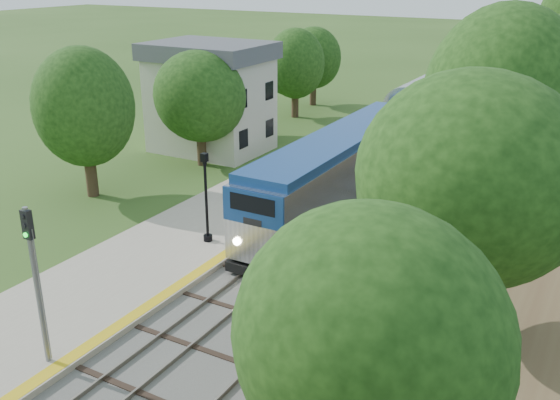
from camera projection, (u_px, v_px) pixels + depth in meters
The scene contains 10 objects.
trackbed at pixel (507, 100), 64.61m from camera, with size 9.50×170.00×0.28m.
platform at pixel (195, 235), 32.08m from camera, with size 6.40×68.00×0.38m, color #A19482.
yellow_stripe at pixel (241, 243), 30.70m from camera, with size 0.55×68.00×0.01m, color gold.
station_building at pixel (210, 96), 46.15m from camera, with size 8.60×6.60×8.00m.
signal_gantry at pixel (508, 60), 58.63m from camera, with size 8.40×0.38×6.20m.
trees_behind_platform at pixel (158, 121), 37.09m from camera, with size 7.82×53.32×7.21m.
train at pixel (496, 73), 67.32m from camera, with size 3.05×101.59×4.49m.
lamppost_far at pixel (206, 203), 30.29m from camera, with size 0.45×0.45×4.52m.
signal_platform at pixel (34, 270), 20.39m from camera, with size 0.33×0.27×5.71m.
signal_farside at pixel (443, 176), 28.87m from camera, with size 0.35×0.28×6.45m.
Camera 1 is at (13.10, -7.38, 13.25)m, focal length 40.00 mm.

